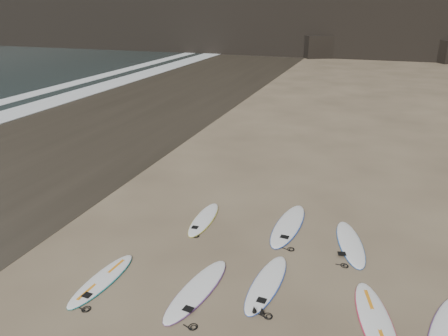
# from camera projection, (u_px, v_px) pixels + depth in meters

# --- Properties ---
(ground) EXTENTS (240.00, 240.00, 0.00)m
(ground) POSITION_uv_depth(u_px,v_px,m) (304.00, 295.00, 9.56)
(ground) COLOR #897559
(ground) RESTS_ON ground
(wet_sand) EXTENTS (12.00, 200.00, 0.01)m
(wet_sand) POSITION_uv_depth(u_px,v_px,m) (82.00, 127.00, 22.35)
(wet_sand) COLOR #383026
(wet_sand) RESTS_ON ground
(surfboard_0) EXTENTS (0.70, 2.30, 0.08)m
(surfboard_0) POSITION_uv_depth(u_px,v_px,m) (102.00, 280.00, 10.03)
(surfboard_0) COLOR white
(surfboard_0) RESTS_ON ground
(surfboard_1) EXTENTS (0.95, 2.63, 0.09)m
(surfboard_1) POSITION_uv_depth(u_px,v_px,m) (197.00, 289.00, 9.68)
(surfboard_1) COLOR white
(surfboard_1) RESTS_ON ground
(surfboard_2) EXTENTS (0.77, 2.47, 0.09)m
(surfboard_2) POSITION_uv_depth(u_px,v_px,m) (267.00, 283.00, 9.90)
(surfboard_2) COLOR white
(surfboard_2) RESTS_ON ground
(surfboard_3) EXTENTS (1.22, 2.63, 0.09)m
(surfboard_3) POSITION_uv_depth(u_px,v_px,m) (376.00, 321.00, 8.73)
(surfboard_3) COLOR white
(surfboard_3) RESTS_ON ground
(surfboard_5) EXTENTS (0.63, 2.23, 0.08)m
(surfboard_5) POSITION_uv_depth(u_px,v_px,m) (204.00, 219.00, 12.84)
(surfboard_5) COLOR white
(surfboard_5) RESTS_ON ground
(surfboard_6) EXTENTS (0.84, 2.81, 0.10)m
(surfboard_6) POSITION_uv_depth(u_px,v_px,m) (288.00, 225.00, 12.47)
(surfboard_6) COLOR white
(surfboard_6) RESTS_ON ground
(surfboard_7) EXTENTS (1.17, 2.51, 0.09)m
(surfboard_7) POSITION_uv_depth(u_px,v_px,m) (350.00, 243.00, 11.54)
(surfboard_7) COLOR white
(surfboard_7) RESTS_ON ground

